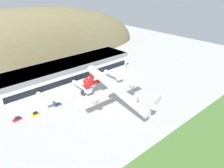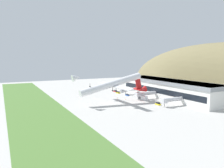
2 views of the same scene
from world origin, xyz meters
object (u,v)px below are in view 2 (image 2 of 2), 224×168
Objects in this scene: terminal_building at (168,87)px; fuel_truck at (143,98)px; jetway_1 at (145,94)px; service_car_0 at (127,95)px; cargo_airplane at (113,85)px; traffic_cone_0 at (125,99)px; jetway_2 at (171,100)px; traffic_cone_1 at (117,98)px; service_car_3 at (118,93)px; service_car_2 at (115,91)px; jetway_0 at (130,89)px; service_car_1 at (158,104)px.

terminal_building is 11.64× the size of fuel_truck.
jetway_1 is 4.28× the size of service_car_0.
cargo_airplane reaches higher than traffic_cone_0.
jetway_2 is 27.16× the size of traffic_cone_1.
jetway_1 is at bearing 7.79° from service_car_3.
service_car_2 is 8.60m from service_car_3.
traffic_cone_1 is at bearing -111.61° from terminal_building.
service_car_0 is at bearing 3.80° from service_car_3.
cargo_airplane is at bearing -33.48° from service_car_3.
terminal_building is at bearing 142.22° from jetway_2.
jetway_1 is 4.42× the size of service_car_3.
service_car_3 is at bearing -176.97° from fuel_truck.
jetway_0 is at bearing 132.51° from service_car_0.
terminal_building is at bearing 127.48° from service_car_1.
terminal_building is 46.64m from cargo_airplane.
jetway_0 is 3.50× the size of service_car_3.
jetway_2 is 0.30× the size of cargo_airplane.
jetway_0 reaches higher than fuel_truck.
service_car_3 is at bearing -144.00° from terminal_building.
jetway_1 is (-1.44, -19.72, -3.45)m from terminal_building.
service_car_2 is 7.28× the size of traffic_cone_0.
service_car_2 is 30.47m from traffic_cone_1.
jetway_2 reaches higher than service_car_1.
service_car_2 is at bearing -151.86° from terminal_building.
service_car_1 is 1.04× the size of service_car_3.
jetway_2 is at bearing 24.63° from traffic_cone_0.
service_car_0 is at bearing -177.48° from fuel_truck.
service_car_3 reaches higher than service_car_0.
traffic_cone_1 is (-12.49, -15.45, -3.71)m from jetway_1.
jetway_0 is 3.37× the size of service_car_1.
terminal_building reaches higher than traffic_cone_1.
jetway_0 reaches higher than traffic_cone_0.
jetway_2 reaches higher than traffic_cone_1.
terminal_building is 5.80× the size of jetway_2.
fuel_truck is 13.54× the size of traffic_cone_0.
service_car_2 is (-42.16, 24.19, -11.56)m from cargo_airplane.
cargo_airplane is at bearing -63.60° from traffic_cone_0.
cargo_airplane is 49.96m from service_car_2.
service_car_3 is at bearing -176.20° from service_car_0.
jetway_2 is (49.37, -1.18, 0.00)m from jetway_0.
traffic_cone_1 is at bearing -25.21° from service_car_2.
service_car_3 is (-33.77, 22.33, -11.55)m from cargo_airplane.
service_car_1 is 17.97m from fuel_truck.
service_car_2 is 7.28× the size of traffic_cone_1.
terminal_building is 22.97× the size of service_car_0.
service_car_2 is (-66.07, -3.15, -3.30)m from jetway_2.
traffic_cone_1 is (27.57, -12.98, -0.41)m from service_car_2.
service_car_1 is (17.48, 22.74, -11.60)m from cargo_airplane.
service_car_3 is at bearing 146.52° from cargo_airplane.
jetway_2 is at bearing 5.31° from service_car_0.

